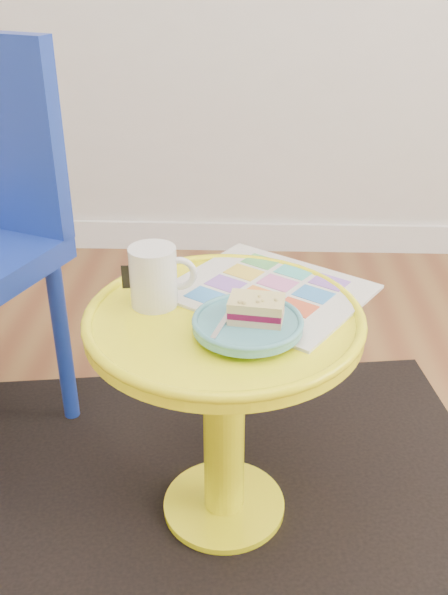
{
  "coord_description": "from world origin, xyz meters",
  "views": [
    {
      "loc": [
        0.07,
        -0.58,
        1.15
      ],
      "look_at": [
        0.03,
        0.53,
        0.55
      ],
      "focal_mm": 40.0,
      "sensor_mm": 36.0,
      "label": 1
    }
  ],
  "objects_px": {
    "side_table": "(224,377)",
    "newspaper": "(269,290)",
    "plate": "(248,325)",
    "mug": "(155,275)"
  },
  "relations": [
    {
      "from": "plate",
      "to": "side_table",
      "type": "bearing_deg",
      "value": 124.32
    },
    {
      "from": "mug",
      "to": "newspaper",
      "type": "bearing_deg",
      "value": 11.16
    },
    {
      "from": "newspaper",
      "to": "mug",
      "type": "bearing_deg",
      "value": -131.12
    },
    {
      "from": "mug",
      "to": "plate",
      "type": "height_order",
      "value": "mug"
    },
    {
      "from": "mug",
      "to": "plate",
      "type": "relative_size",
      "value": 0.65
    },
    {
      "from": "side_table",
      "to": "newspaper",
      "type": "relative_size",
      "value": 1.47
    },
    {
      "from": "newspaper",
      "to": "plate",
      "type": "distance_m",
      "value": 0.18
    },
    {
      "from": "side_table",
      "to": "plate",
      "type": "height_order",
      "value": "plate"
    },
    {
      "from": "newspaper",
      "to": "side_table",
      "type": "bearing_deg",
      "value": -96.96
    },
    {
      "from": "plate",
      "to": "newspaper",
      "type": "bearing_deg",
      "value": 75.72
    }
  ]
}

